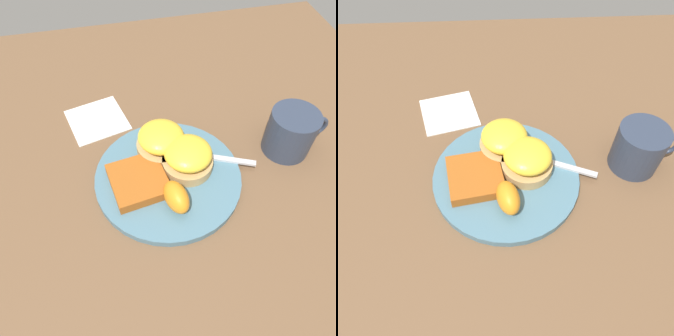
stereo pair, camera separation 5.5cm
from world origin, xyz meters
The scene contains 9 objects.
ground_plane centered at (0.00, 0.00, 0.00)m, with size 1.10×1.10×0.00m, color brown.
plate centered at (0.00, 0.00, 0.01)m, with size 0.26×0.26×0.01m, color slate.
sandwich_benedict_left centered at (0.04, 0.01, 0.04)m, with size 0.09×0.09×0.06m.
sandwich_benedict_right centered at (0.00, 0.06, 0.04)m, with size 0.09×0.09×0.06m.
hashbrown_patty centered at (-0.05, -0.01, 0.02)m, with size 0.09×0.09×0.02m, color #A6531A.
orange_wedge centered at (0.00, -0.06, 0.04)m, with size 0.06×0.04×0.04m, color orange.
fork centered at (0.05, 0.03, 0.02)m, with size 0.19×0.10×0.00m.
cup centered at (0.23, 0.02, 0.04)m, with size 0.12×0.09×0.09m.
napkin centered at (-0.11, 0.18, 0.00)m, with size 0.11×0.11×0.00m, color white.
Camera 1 is at (-0.07, -0.33, 0.48)m, focal length 35.00 mm.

